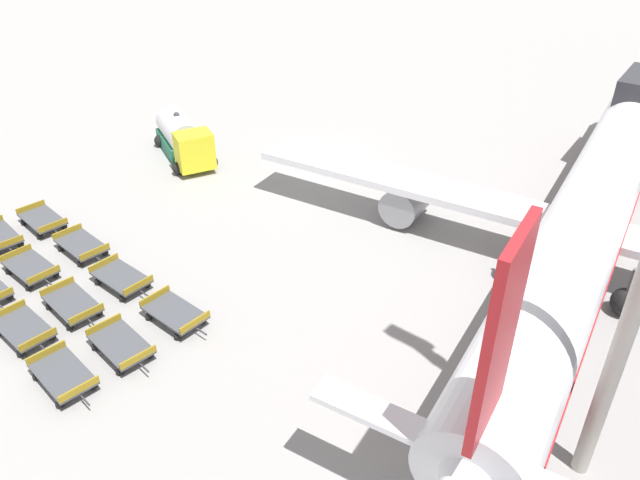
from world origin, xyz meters
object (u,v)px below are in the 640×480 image
(fuel_tanker_primary, at_px, (183,139))
(baggage_dolly_row_mid_b_col_a, at_px, (43,220))
(baggage_dolly_row_near_col_d, at_px, (63,375))
(baggage_dolly_row_mid_b_col_c, at_px, (121,278))
(baggage_dolly_row_mid_a_col_c, at_px, (73,304))
(baggage_dolly_row_near_col_c, at_px, (24,329))
(baggage_dolly_row_mid_a_col_d, at_px, (121,345))
(baggage_dolly_row_mid_a_col_b, at_px, (31,268))
(baggage_dolly_row_mid_b_col_d, at_px, (175,313))
(airplane, at_px, (592,210))
(baggage_dolly_row_mid_b_col_b, at_px, (82,245))

(fuel_tanker_primary, bearing_deg, baggage_dolly_row_mid_b_col_a, -84.21)
(baggage_dolly_row_near_col_d, height_order, baggage_dolly_row_mid_b_col_c, same)
(baggage_dolly_row_mid_a_col_c, bearing_deg, fuel_tanker_primary, 122.21)
(baggage_dolly_row_near_col_c, distance_m, baggage_dolly_row_mid_a_col_d, 4.81)
(baggage_dolly_row_mid_a_col_b, bearing_deg, baggage_dolly_row_near_col_c, -33.05)
(baggage_dolly_row_near_col_d, relative_size, baggage_dolly_row_mid_a_col_d, 1.00)
(fuel_tanker_primary, bearing_deg, baggage_dolly_row_near_col_d, -53.38)
(fuel_tanker_primary, relative_size, baggage_dolly_row_mid_a_col_d, 1.96)
(fuel_tanker_primary, distance_m, baggage_dolly_row_mid_b_col_a, 11.74)
(baggage_dolly_row_mid_b_col_a, relative_size, baggage_dolly_row_mid_b_col_c, 1.01)
(baggage_dolly_row_mid_a_col_c, relative_size, baggage_dolly_row_mid_b_col_d, 1.01)
(airplane, height_order, baggage_dolly_row_mid_b_col_c, airplane)
(baggage_dolly_row_near_col_d, relative_size, baggage_dolly_row_mid_b_col_b, 1.00)
(airplane, distance_m, baggage_dolly_row_mid_a_col_c, 25.97)
(baggage_dolly_row_near_col_c, bearing_deg, baggage_dolly_row_mid_b_col_b, 125.51)
(baggage_dolly_row_near_col_d, bearing_deg, baggage_dolly_row_mid_a_col_c, 143.07)
(fuel_tanker_primary, distance_m, baggage_dolly_row_mid_b_col_c, 15.53)
(baggage_dolly_row_near_col_c, distance_m, baggage_dolly_row_near_col_d, 4.00)
(airplane, xyz_separation_m, baggage_dolly_row_mid_a_col_b, (-21.59, -18.87, -2.78))
(baggage_dolly_row_mid_a_col_c, xyz_separation_m, baggage_dolly_row_mid_b_col_d, (4.32, 2.60, 0.00))
(baggage_dolly_row_mid_a_col_b, distance_m, baggage_dolly_row_mid_b_col_d, 8.95)
(baggage_dolly_row_mid_b_col_d, bearing_deg, baggage_dolly_row_mid_b_col_b, 175.99)
(baggage_dolly_row_near_col_c, xyz_separation_m, baggage_dolly_row_mid_a_col_c, (0.13, 2.40, 0.00))
(fuel_tanker_primary, height_order, baggage_dolly_row_near_col_d, fuel_tanker_primary)
(baggage_dolly_row_mid_a_col_b, bearing_deg, baggage_dolly_row_mid_b_col_a, 142.66)
(baggage_dolly_row_mid_a_col_b, xyz_separation_m, baggage_dolly_row_mid_b_col_b, (0.22, 2.86, 0.00))
(baggage_dolly_row_mid_b_col_c, bearing_deg, baggage_dolly_row_near_col_c, -92.13)
(airplane, distance_m, baggage_dolly_row_near_col_c, 27.87)
(baggage_dolly_row_mid_b_col_b, xyz_separation_m, baggage_dolly_row_mid_b_col_c, (4.18, -0.47, 0.00))
(airplane, distance_m, baggage_dolly_row_mid_b_col_c, 23.98)
(fuel_tanker_primary, xyz_separation_m, baggage_dolly_row_mid_b_col_c, (9.50, -12.26, -0.78))
(baggage_dolly_row_mid_b_col_a, xyz_separation_m, baggage_dolly_row_mid_b_col_c, (8.32, -0.60, 0.00))
(baggage_dolly_row_mid_a_col_b, relative_size, baggage_dolly_row_mid_b_col_b, 0.99)
(baggage_dolly_row_mid_b_col_b, bearing_deg, baggage_dolly_row_mid_a_col_b, -94.34)
(baggage_dolly_row_near_col_c, xyz_separation_m, baggage_dolly_row_mid_a_col_b, (-4.21, 2.74, 0.00))
(baggage_dolly_row_near_col_c, relative_size, baggage_dolly_row_mid_b_col_b, 1.00)
(airplane, height_order, baggage_dolly_row_near_col_d, airplane)
(baggage_dolly_row_mid_a_col_d, relative_size, baggage_dolly_row_mid_b_col_d, 1.01)
(fuel_tanker_primary, bearing_deg, baggage_dolly_row_mid_a_col_c, -57.79)
(baggage_dolly_row_mid_b_col_b, height_order, baggage_dolly_row_mid_b_col_c, same)
(baggage_dolly_row_near_col_c, distance_m, baggage_dolly_row_mid_b_col_b, 6.87)
(baggage_dolly_row_near_col_c, xyz_separation_m, baggage_dolly_row_near_col_d, (3.97, -0.49, 0.00))
(fuel_tanker_primary, bearing_deg, baggage_dolly_row_mid_b_col_b, -65.71)
(airplane, height_order, baggage_dolly_row_mid_b_col_a, airplane)
(baggage_dolly_row_mid_b_col_a, distance_m, baggage_dolly_row_mid_b_col_d, 12.60)
(baggage_dolly_row_mid_a_col_d, relative_size, baggage_dolly_row_mid_b_col_c, 1.02)
(airplane, relative_size, baggage_dolly_row_mid_b_col_b, 11.09)
(baggage_dolly_row_near_col_d, relative_size, baggage_dolly_row_mid_a_col_c, 1.00)
(airplane, xyz_separation_m, baggage_dolly_row_mid_a_col_d, (-13.07, -19.49, -2.78))
(baggage_dolly_row_near_col_c, bearing_deg, baggage_dolly_row_mid_b_col_d, 48.36)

